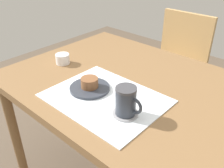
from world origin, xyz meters
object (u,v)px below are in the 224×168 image
(pastry_plate, at_px, (90,88))
(wooden_chair, at_px, (175,65))
(pastry, at_px, (90,83))
(sugar_bowl, at_px, (63,59))
(coffee_mug, at_px, (126,101))
(dining_table, at_px, (127,96))

(pastry_plate, bearing_deg, wooden_chair, 96.45)
(wooden_chair, relative_size, pastry, 11.45)
(wooden_chair, bearing_deg, pastry_plate, 95.11)
(pastry, xyz_separation_m, sugar_bowl, (-0.29, 0.09, -0.01))
(wooden_chair, distance_m, pastry, 1.01)
(pastry_plate, distance_m, coffee_mug, 0.23)
(dining_table, distance_m, pastry, 0.22)
(dining_table, relative_size, pastry_plate, 6.41)
(dining_table, height_order, sugar_bowl, sugar_bowl)
(dining_table, height_order, pastry_plate, pastry_plate)
(pastry_plate, distance_m, pastry, 0.03)
(dining_table, bearing_deg, pastry_plate, -111.95)
(coffee_mug, bearing_deg, pastry, 171.95)
(wooden_chair, height_order, pastry_plate, wooden_chair)
(pastry, distance_m, coffee_mug, 0.23)
(pastry_plate, height_order, pastry, pastry)
(wooden_chair, height_order, pastry, wooden_chair)
(pastry_plate, bearing_deg, coffee_mug, -8.05)
(pastry, bearing_deg, sugar_bowl, 163.49)
(coffee_mug, relative_size, sugar_bowl, 1.55)
(pastry_plate, height_order, sugar_bowl, sugar_bowl)
(dining_table, xyz_separation_m, coffee_mug, (0.16, -0.20, 0.14))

